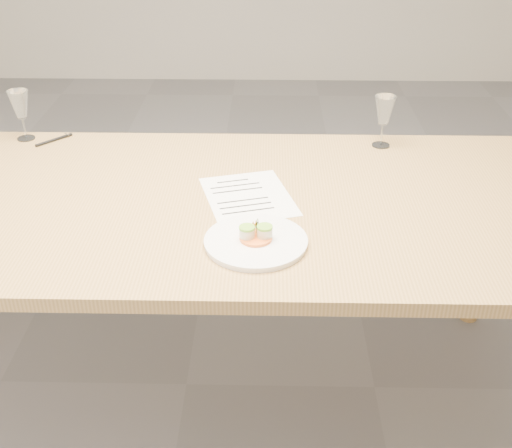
{
  "coord_description": "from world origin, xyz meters",
  "views": [
    {
      "loc": [
        0.28,
        -1.67,
        1.64
      ],
      "look_at": [
        0.25,
        -0.23,
        0.8
      ],
      "focal_mm": 45.0,
      "sensor_mm": 36.0,
      "label": 1
    }
  ],
  "objects_px": {
    "dinner_plate": "(256,241)",
    "ballpoint_pen": "(54,140)",
    "recipe_sheet": "(248,196)",
    "wine_glass_2": "(384,112)",
    "dining_table": "(174,218)",
    "wine_glass_1": "(20,106)"
  },
  "relations": [
    {
      "from": "dining_table",
      "to": "wine_glass_2",
      "type": "height_order",
      "value": "wine_glass_2"
    },
    {
      "from": "dinner_plate",
      "to": "wine_glass_1",
      "type": "bearing_deg",
      "value": 140.38
    },
    {
      "from": "recipe_sheet",
      "to": "ballpoint_pen",
      "type": "distance_m",
      "value": 0.81
    },
    {
      "from": "dinner_plate",
      "to": "ballpoint_pen",
      "type": "height_order",
      "value": "dinner_plate"
    },
    {
      "from": "ballpoint_pen",
      "to": "recipe_sheet",
      "type": "bearing_deg",
      "value": -78.08
    },
    {
      "from": "wine_glass_2",
      "to": "dining_table",
      "type": "bearing_deg",
      "value": -149.14
    },
    {
      "from": "dining_table",
      "to": "ballpoint_pen",
      "type": "bearing_deg",
      "value": 138.7
    },
    {
      "from": "dinner_plate",
      "to": "recipe_sheet",
      "type": "height_order",
      "value": "dinner_plate"
    },
    {
      "from": "ballpoint_pen",
      "to": "wine_glass_2",
      "type": "xyz_separation_m",
      "value": [
        1.15,
        -0.02,
        0.12
      ]
    },
    {
      "from": "dining_table",
      "to": "recipe_sheet",
      "type": "relative_size",
      "value": 6.62
    },
    {
      "from": "ballpoint_pen",
      "to": "wine_glass_2",
      "type": "bearing_deg",
      "value": -48.77
    },
    {
      "from": "dining_table",
      "to": "ballpoint_pen",
      "type": "xyz_separation_m",
      "value": [
        -0.48,
        0.42,
        0.07
      ]
    },
    {
      "from": "dining_table",
      "to": "wine_glass_2",
      "type": "bearing_deg",
      "value": 30.86
    },
    {
      "from": "dinner_plate",
      "to": "wine_glass_1",
      "type": "xyz_separation_m",
      "value": [
        -0.84,
        0.69,
        0.11
      ]
    },
    {
      "from": "ballpoint_pen",
      "to": "wine_glass_2",
      "type": "height_order",
      "value": "wine_glass_2"
    },
    {
      "from": "recipe_sheet",
      "to": "dinner_plate",
      "type": "bearing_deg",
      "value": -99.83
    },
    {
      "from": "dining_table",
      "to": "dinner_plate",
      "type": "bearing_deg",
      "value": -45.12
    },
    {
      "from": "ballpoint_pen",
      "to": "wine_glass_2",
      "type": "relative_size",
      "value": 0.64
    },
    {
      "from": "wine_glass_1",
      "to": "dining_table",
      "type": "bearing_deg",
      "value": -36.92
    },
    {
      "from": "dinner_plate",
      "to": "ballpoint_pen",
      "type": "xyz_separation_m",
      "value": [
        -0.73,
        0.67,
        -0.01
      ]
    },
    {
      "from": "recipe_sheet",
      "to": "wine_glass_1",
      "type": "bearing_deg",
      "value": 136.1
    },
    {
      "from": "recipe_sheet",
      "to": "wine_glass_1",
      "type": "xyz_separation_m",
      "value": [
        -0.81,
        0.42,
        0.12
      ]
    }
  ]
}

